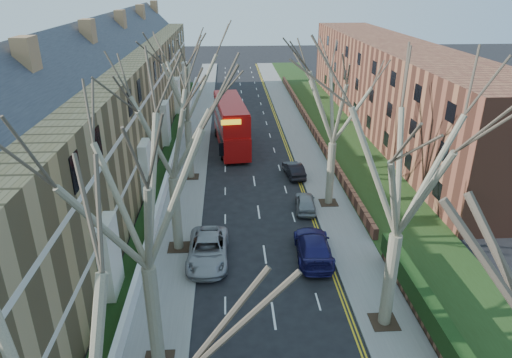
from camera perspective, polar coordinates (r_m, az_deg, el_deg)
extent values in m
cube|color=slate|center=(52.23, -7.62, 4.96)|extent=(3.00, 102.00, 0.12)
cube|color=slate|center=(52.72, 5.55, 5.23)|extent=(3.00, 102.00, 0.12)
cube|color=#9C804F|center=(44.54, -18.73, 7.30)|extent=(9.00, 78.00, 10.00)
cube|color=#292B33|center=(43.38, -19.78, 14.91)|extent=(4.67, 78.00, 4.67)
cube|color=white|center=(44.01, -12.86, 5.73)|extent=(0.12, 78.00, 0.35)
cube|color=white|center=(43.11, -13.28, 10.16)|extent=(0.12, 78.00, 0.35)
cube|color=brown|center=(58.08, 16.63, 11.13)|extent=(8.00, 54.00, 10.00)
cube|color=brown|center=(56.62, 6.67, 7.01)|extent=(0.35, 54.00, 0.90)
cube|color=white|center=(44.71, -10.38, 2.30)|extent=(0.30, 78.00, 1.00)
cube|color=#203513|center=(53.58, 10.34, 5.36)|extent=(6.00, 102.00, 0.06)
cylinder|color=#6D624E|center=(21.72, -12.63, -16.50)|extent=(0.64, 0.64, 5.25)
cylinder|color=#6D624E|center=(30.05, -9.94, -4.32)|extent=(0.64, 0.64, 5.07)
cube|color=#2D2116|center=(31.29, -9.62, -8.41)|extent=(1.40, 1.40, 0.05)
cylinder|color=#6D624E|center=(40.97, -8.32, 3.64)|extent=(0.60, 0.60, 5.25)
cube|color=#2D2116|center=(41.92, -8.11, 0.28)|extent=(1.40, 1.40, 0.05)
cylinder|color=#6D624E|center=(24.30, 16.37, -12.09)|extent=(0.64, 0.64, 5.25)
cube|color=#2D2116|center=(25.87, 15.69, -16.81)|extent=(1.40, 1.40, 0.05)
cylinder|color=#6D624E|center=(36.12, 9.29, 0.65)|extent=(0.60, 0.60, 5.07)
cube|color=#2D2116|center=(37.17, 9.04, -2.94)|extent=(1.40, 1.40, 0.05)
cube|color=#A20C0B|center=(49.14, -3.14, 5.74)|extent=(3.83, 11.99, 2.36)
cube|color=#A20C0B|center=(48.50, -3.20, 8.27)|extent=(3.78, 11.40, 2.14)
cube|color=black|center=(49.00, -3.15, 6.28)|extent=(3.76, 11.05, 0.96)
cube|color=black|center=(48.48, -3.20, 8.39)|extent=(3.74, 10.82, 0.96)
imported|color=#97979C|center=(29.54, -6.02, -8.83)|extent=(2.66, 5.56, 1.53)
imported|color=#1B1854|center=(29.93, 7.19, -8.38)|extent=(2.50, 5.55, 1.58)
imported|color=gray|center=(35.83, 6.19, -2.91)|extent=(1.86, 3.88, 1.28)
imported|color=black|center=(41.89, 4.76, 1.18)|extent=(1.81, 4.06, 1.29)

